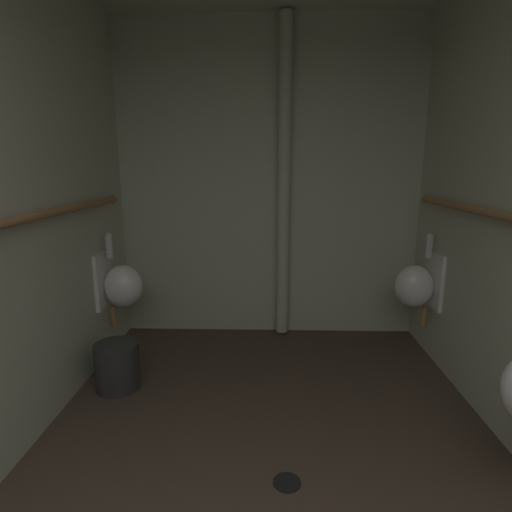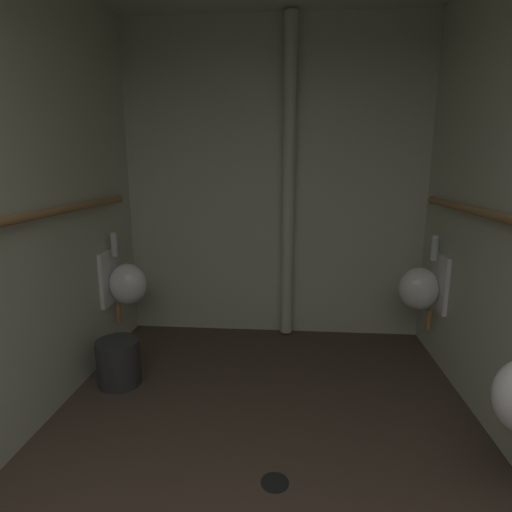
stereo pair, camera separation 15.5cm
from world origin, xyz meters
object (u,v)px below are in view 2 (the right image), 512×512
(urinal_left_mid, at_px, (125,283))
(waste_bin, at_px, (119,362))
(urinal_right_far, at_px, (422,287))
(floor_drain, at_px, (275,482))
(standpipe_back_wall, at_px, (288,184))

(urinal_left_mid, xyz_separation_m, waste_bin, (0.12, -0.49, -0.44))
(urinal_right_far, relative_size, floor_drain, 5.39)
(urinal_left_mid, bearing_deg, waste_bin, -76.52)
(waste_bin, bearing_deg, urinal_left_mid, 103.48)
(urinal_left_mid, relative_size, waste_bin, 2.31)
(urinal_left_mid, xyz_separation_m, urinal_right_far, (2.34, 0.07, 0.00))
(waste_bin, bearing_deg, standpipe_back_wall, 40.01)
(urinal_right_far, height_order, floor_drain, urinal_right_far)
(standpipe_back_wall, bearing_deg, floor_drain, -90.98)
(urinal_right_far, xyz_separation_m, waste_bin, (-2.22, -0.56, -0.44))
(urinal_left_mid, distance_m, urinal_right_far, 2.34)
(urinal_left_mid, height_order, urinal_right_far, same)
(urinal_right_far, distance_m, floor_drain, 1.88)
(floor_drain, height_order, waste_bin, waste_bin)
(standpipe_back_wall, bearing_deg, urinal_left_mid, -159.16)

